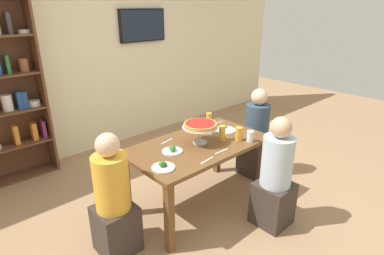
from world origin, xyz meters
name	(u,v)px	position (x,y,z in m)	size (l,w,h in m)	color
ground_plane	(198,203)	(0.00, 0.00, 0.00)	(12.00, 12.00, 0.00)	#9E7A56
rear_partition	(95,56)	(0.00, 2.20, 1.40)	(8.00, 0.12, 2.80)	beige
dining_table	(198,152)	(0.00, 0.00, 0.64)	(1.50, 0.84, 0.74)	brown
television	(143,25)	(0.80, 2.11, 1.80)	(0.81, 0.05, 0.49)	black
diner_head_west	(114,204)	(-1.03, -0.02, 0.49)	(0.34, 0.34, 1.15)	#382D28
diner_near_right	(275,180)	(0.33, -0.75, 0.49)	(0.34, 0.34, 1.15)	#382D28
diner_head_east	(256,139)	(1.02, 0.00, 0.49)	(0.34, 0.34, 1.15)	#382D28
deep_dish_pizza_stand	(200,126)	(0.02, 0.00, 0.93)	(0.37, 0.37, 0.22)	silver
salad_plate_near_diner	(172,150)	(-0.33, 0.03, 0.76)	(0.20, 0.20, 0.07)	white
salad_plate_far_diner	(225,130)	(0.47, 0.06, 0.75)	(0.24, 0.24, 0.05)	white
salad_plate_spare	(163,166)	(-0.60, -0.17, 0.76)	(0.21, 0.21, 0.07)	white
beer_glass_amber_tall	(222,133)	(0.24, -0.11, 0.82)	(0.07, 0.07, 0.17)	gold
beer_glass_amber_short	(239,134)	(0.38, -0.23, 0.81)	(0.08, 0.08, 0.15)	gold
beer_glass_amber_spare	(209,120)	(0.43, 0.27, 0.82)	(0.06, 0.06, 0.17)	gold
water_glass_clear_near	(250,136)	(0.44, -0.33, 0.80)	(0.07, 0.07, 0.12)	white
water_glass_clear_far	(211,130)	(0.29, 0.09, 0.79)	(0.06, 0.06, 0.10)	white
cutlery_fork_near	(218,123)	(0.60, 0.27, 0.74)	(0.18, 0.02, 0.01)	silver
cutlery_knife_near	(221,151)	(0.03, -0.30, 0.74)	(0.18, 0.02, 0.01)	silver
cutlery_fork_far	(167,141)	(-0.21, 0.26, 0.74)	(0.18, 0.02, 0.01)	silver
cutlery_knife_far	(207,160)	(-0.21, -0.34, 0.74)	(0.18, 0.02, 0.01)	silver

